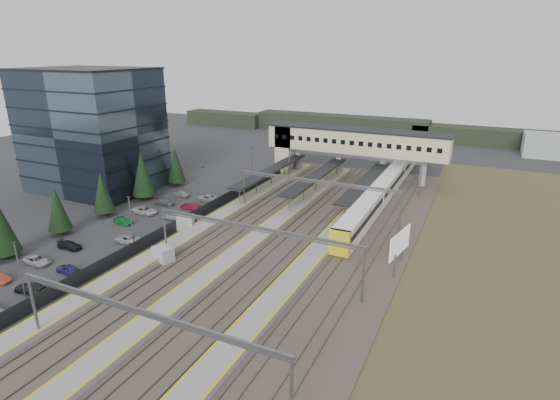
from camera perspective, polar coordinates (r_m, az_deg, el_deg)
The scene contains 16 objects.
ground at distance 68.67m, azimuth -9.00°, elevation -4.92°, with size 220.00×220.00×0.00m, color #2B2B2D.
office_building at distance 97.29m, azimuth -23.33°, elevation 8.40°, with size 24.30×18.30×24.30m.
conifer_row at distance 78.50m, azimuth -24.25°, elevation 0.45°, with size 4.42×49.82×9.50m.
car_park at distance 72.13m, azimuth -20.91°, elevation -4.28°, with size 10.63×44.72×1.29m.
lampposts at distance 72.57m, azimuth -13.87°, elevation -0.24°, with size 0.50×53.25×8.07m.
fence at distance 75.58m, azimuth -11.02°, elevation -1.94°, with size 0.08×90.00×2.00m.
relay_cabin_near at distance 62.20m, azimuth -14.98°, elevation -6.90°, with size 3.09×2.62×2.20m.
relay_cabin_far at distance 72.36m, azimuth -12.23°, elevation -2.88°, with size 3.10×2.89×2.27m.
rail_corridor at distance 68.19m, azimuth -0.10°, elevation -4.58°, with size 34.00×90.00×0.92m.
canopies at distance 86.95m, azimuth 4.74°, elevation 3.18°, with size 23.10×30.00×3.28m.
footbridge at distance 99.61m, azimuth 8.28°, elevation 7.47°, with size 40.40×6.40×11.20m.
gantries at distance 63.35m, azimuth 1.29°, elevation -0.92°, with size 28.40×62.28×7.17m.
train at distance 89.45m, azimuth 13.85°, elevation 1.94°, with size 2.99×62.51×3.77m.
billboard at distance 59.00m, azimuth 15.38°, elevation -5.56°, with size 1.37×6.33×5.53m.
scrub_east at distance 63.43m, azimuth 30.91°, elevation -9.69°, with size 34.00×120.00×0.06m.
treeline_far at distance 146.31m, azimuth 20.32°, elevation 8.19°, with size 170.00×19.00×7.00m.
Camera 1 is at (36.15, -51.40, 27.67)m, focal length 28.00 mm.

